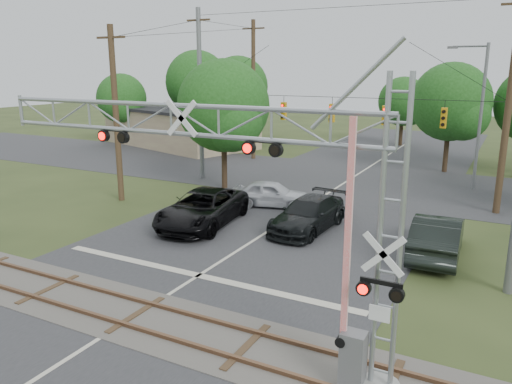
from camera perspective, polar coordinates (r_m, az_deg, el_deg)
The scene contains 14 objects.
ground at distance 15.51m, azimuth -18.54°, elevation -16.35°, with size 160.00×160.00×0.00m, color #2E3B1B.
road_main at distance 22.80m, azimuth -0.19°, elevation -5.55°, with size 14.00×90.00×0.02m, color #2C2C2F.
road_cross at distance 35.31m, azimuth 10.53°, elevation 1.31°, with size 90.00×12.00×0.02m, color #2C2C2F.
railroad_track at distance 16.73m, azimuth -13.51°, elevation -13.49°, with size 90.00×3.20×0.17m.
crossing_gantry at distance 12.45m, azimuth -1.07°, elevation 0.57°, with size 12.37×0.97×7.60m.
traffic_signal_span at distance 30.44m, azimuth 10.40°, elevation 10.02°, with size 19.34×0.36×11.50m.
pickup_black at distance 24.89m, azimuth -6.14°, elevation -1.86°, with size 2.87×6.23×1.73m, color black.
car_dark at distance 24.16m, azimuth 5.98°, elevation -2.56°, with size 2.19×5.38×1.56m, color black.
sedan_silver at distance 28.13m, azimuth 1.73°, elevation -0.19°, with size 1.74×4.33×1.47m, color silver.
suv_dark at distance 22.04m, azimuth 20.02°, elevation -4.74°, with size 1.86×5.34×1.76m, color black.
commercial_building at distance 51.15m, azimuth -8.75°, elevation 7.41°, with size 17.76×12.66×3.73m.
streetlight at distance 34.44m, azimuth 24.06°, elevation 8.60°, with size 2.43×0.25×9.12m.
utility_poles at distance 32.78m, azimuth 15.94°, elevation 10.62°, with size 24.48×26.35×13.56m.
treeline at distance 42.53m, azimuth 12.57°, elevation 10.53°, with size 55.10×29.13×9.48m.
Camera 1 is at (10.07, -8.97, 7.66)m, focal length 35.00 mm.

